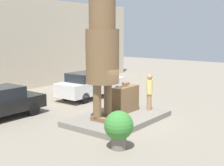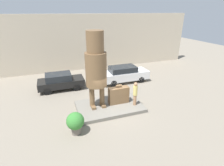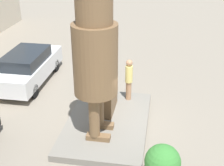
{
  "view_description": "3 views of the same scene",
  "coord_description": "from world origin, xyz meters",
  "px_view_note": "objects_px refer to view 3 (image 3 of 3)",
  "views": [
    {
      "loc": [
        -11.19,
        -8.32,
        4.1
      ],
      "look_at": [
        -0.12,
        0.27,
        1.76
      ],
      "focal_mm": 50.0,
      "sensor_mm": 36.0,
      "label": 1
    },
    {
      "loc": [
        -3.58,
        -10.7,
        6.73
      ],
      "look_at": [
        0.23,
        0.1,
        1.94
      ],
      "focal_mm": 28.0,
      "sensor_mm": 36.0,
      "label": 2
    },
    {
      "loc": [
        -9.78,
        -1.83,
        6.72
      ],
      "look_at": [
        -0.43,
        -0.25,
        2.04
      ],
      "focal_mm": 50.0,
      "sensor_mm": 36.0,
      "label": 3
    }
  ],
  "objects_px": {
    "parked_car_white": "(28,66)",
    "planter_pot": "(162,164)",
    "giant_suitcase": "(108,96)",
    "statue_figure": "(95,50)",
    "tourist": "(129,78)"
  },
  "relations": [
    {
      "from": "tourist",
      "to": "giant_suitcase",
      "type": "bearing_deg",
      "value": 145.14
    },
    {
      "from": "parked_car_white",
      "to": "planter_pot",
      "type": "distance_m",
      "value": 8.71
    },
    {
      "from": "statue_figure",
      "to": "planter_pot",
      "type": "bearing_deg",
      "value": -129.7
    },
    {
      "from": "giant_suitcase",
      "to": "planter_pot",
      "type": "distance_m",
      "value": 4.17
    },
    {
      "from": "statue_figure",
      "to": "parked_car_white",
      "type": "bearing_deg",
      "value": 46.87
    },
    {
      "from": "tourist",
      "to": "parked_car_white",
      "type": "xyz_separation_m",
      "value": [
        1.28,
        4.97,
        -0.37
      ]
    },
    {
      "from": "statue_figure",
      "to": "tourist",
      "type": "height_order",
      "value": "statue_figure"
    },
    {
      "from": "tourist",
      "to": "planter_pot",
      "type": "relative_size",
      "value": 1.31
    },
    {
      "from": "statue_figure",
      "to": "planter_pot",
      "type": "xyz_separation_m",
      "value": [
        -1.91,
        -2.3,
        -2.58
      ]
    },
    {
      "from": "tourist",
      "to": "planter_pot",
      "type": "xyz_separation_m",
      "value": [
        -4.55,
        -1.51,
        -0.43
      ]
    },
    {
      "from": "parked_car_white",
      "to": "planter_pot",
      "type": "height_order",
      "value": "parked_car_white"
    },
    {
      "from": "giant_suitcase",
      "to": "parked_car_white",
      "type": "relative_size",
      "value": 0.32
    },
    {
      "from": "parked_car_white",
      "to": "statue_figure",
      "type": "bearing_deg",
      "value": -133.13
    },
    {
      "from": "giant_suitcase",
      "to": "planter_pot",
      "type": "xyz_separation_m",
      "value": [
        -3.54,
        -2.21,
        -0.09
      ]
    },
    {
      "from": "giant_suitcase",
      "to": "tourist",
      "type": "relative_size",
      "value": 0.85
    }
  ]
}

